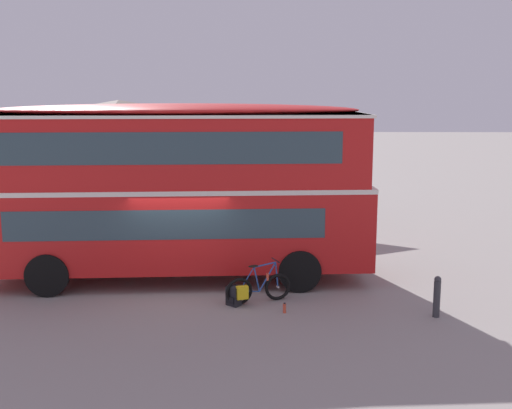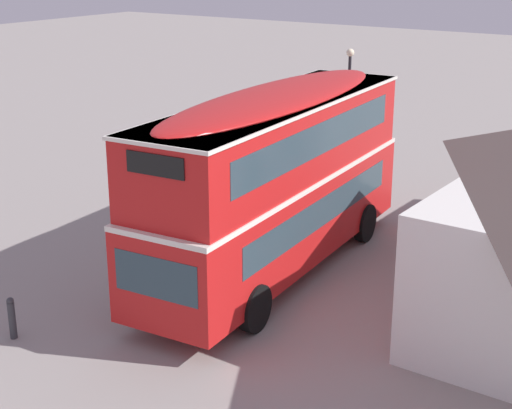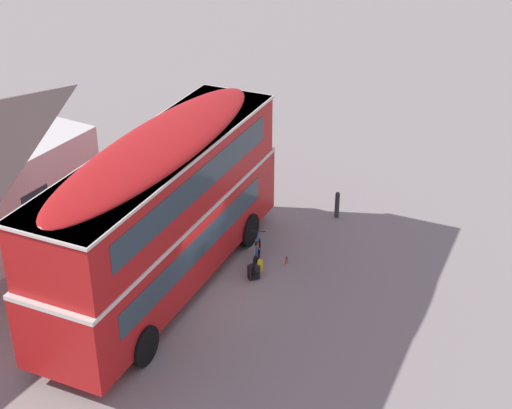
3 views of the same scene
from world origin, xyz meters
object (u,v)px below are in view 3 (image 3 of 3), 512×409
touring_bicycle (257,258)px  backpack_on_ground (254,271)px  double_decker_bus (162,209)px  kerb_bollard (337,204)px  water_bottle_red_squeeze (287,260)px

touring_bicycle → backpack_on_ground: size_ratio=3.07×
double_decker_bus → kerb_bollard: double_decker_bus is taller
touring_bicycle → backpack_on_ground: 0.60m
double_decker_bus → kerb_bollard: size_ratio=10.81×
double_decker_bus → touring_bicycle: bearing=-40.5°
double_decker_bus → water_bottle_red_squeeze: size_ratio=42.41×
double_decker_bus → water_bottle_red_squeeze: (2.84, -2.55, -2.53)m
water_bottle_red_squeeze → backpack_on_ground: bearing=157.6°
backpack_on_ground → kerb_bollard: bearing=-8.4°
water_bottle_red_squeeze → kerb_bollard: 3.51m
water_bottle_red_squeeze → kerb_bollard: kerb_bollard is taller
touring_bicycle → water_bottle_red_squeeze: 0.99m
double_decker_bus → touring_bicycle: 3.66m
backpack_on_ground → kerb_bollard: (4.70, -0.69, 0.23)m
touring_bicycle → kerb_bollard: size_ratio=1.65×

